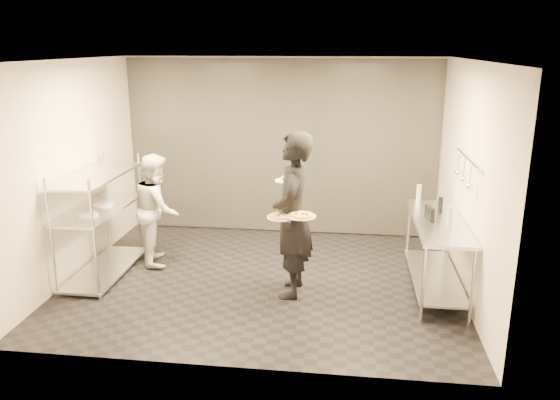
# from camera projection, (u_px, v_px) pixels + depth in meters

# --- Properties ---
(room_shell) EXTENTS (5.00, 4.00, 2.80)m
(room_shell) POSITION_uv_depth(u_px,v_px,m) (274.00, 158.00, 7.87)
(room_shell) COLOR black
(room_shell) RESTS_ON ground
(pass_rack) EXTENTS (0.60, 1.60, 1.50)m
(pass_rack) POSITION_uv_depth(u_px,v_px,m) (101.00, 218.00, 7.18)
(pass_rack) COLOR silver
(pass_rack) RESTS_ON ground
(prep_counter) EXTENTS (0.60, 1.80, 0.92)m
(prep_counter) POSITION_uv_depth(u_px,v_px,m) (437.00, 243.00, 6.70)
(prep_counter) COLOR silver
(prep_counter) RESTS_ON ground
(utensil_rail) EXTENTS (0.07, 1.20, 0.31)m
(utensil_rail) POSITION_uv_depth(u_px,v_px,m) (465.00, 170.00, 6.42)
(utensil_rail) COLOR silver
(utensil_rail) RESTS_ON room_shell
(waiter) EXTENTS (0.49, 0.74, 2.01)m
(waiter) POSITION_uv_depth(u_px,v_px,m) (293.00, 215.00, 6.51)
(waiter) COLOR black
(waiter) RESTS_ON ground
(chef) EXTENTS (0.78, 0.89, 1.55)m
(chef) POSITION_uv_depth(u_px,v_px,m) (157.00, 209.00, 7.57)
(chef) COLOR beige
(chef) RESTS_ON ground
(pizza_plate_near) EXTENTS (0.33, 0.33, 0.05)m
(pizza_plate_near) POSITION_uv_depth(u_px,v_px,m) (281.00, 216.00, 6.34)
(pizza_plate_near) COLOR white
(pizza_plate_near) RESTS_ON waiter
(pizza_plate_far) EXTENTS (0.33, 0.33, 0.05)m
(pizza_plate_far) POSITION_uv_depth(u_px,v_px,m) (302.00, 215.00, 6.28)
(pizza_plate_far) COLOR white
(pizza_plate_far) RESTS_ON waiter
(salad_plate) EXTENTS (0.26, 0.26, 0.07)m
(salad_plate) POSITION_uv_depth(u_px,v_px,m) (286.00, 179.00, 6.73)
(salad_plate) COLOR white
(salad_plate) RESTS_ON waiter
(pos_monitor) EXTENTS (0.09, 0.24, 0.17)m
(pos_monitor) POSITION_uv_depth(u_px,v_px,m) (430.00, 213.00, 6.61)
(pos_monitor) COLOR black
(pos_monitor) RESTS_ON prep_counter
(bottle_green) EXTENTS (0.07, 0.07, 0.24)m
(bottle_green) POSITION_uv_depth(u_px,v_px,m) (419.00, 193.00, 7.37)
(bottle_green) COLOR gray
(bottle_green) RESTS_ON prep_counter
(bottle_clear) EXTENTS (0.07, 0.07, 0.23)m
(bottle_clear) POSITION_uv_depth(u_px,v_px,m) (450.00, 216.00, 6.41)
(bottle_clear) COLOR gray
(bottle_clear) RESTS_ON prep_counter
(bottle_dark) EXTENTS (0.06, 0.06, 0.21)m
(bottle_dark) POSITION_uv_depth(u_px,v_px,m) (440.00, 205.00, 6.86)
(bottle_dark) COLOR black
(bottle_dark) RESTS_ON prep_counter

